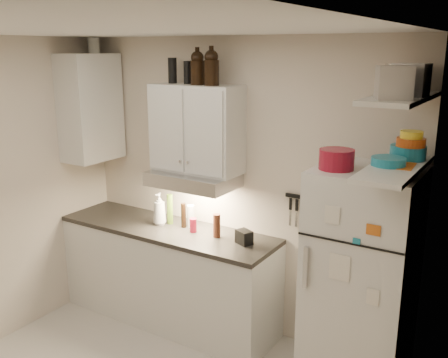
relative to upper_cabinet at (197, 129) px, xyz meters
The scene contains 34 objects.
ceiling 1.58m from the upper_cabinet, 77.33° to the right, with size 3.20×3.00×0.02m, color white.
back_wall 0.63m from the upper_cabinet, 30.26° to the left, with size 3.20×0.02×2.60m, color beige.
right_wall 2.39m from the upper_cabinet, 34.95° to the right, with size 0.02×3.00×2.60m, color beige.
base_cabinet 1.41m from the upper_cabinet, 151.63° to the right, with size 2.10×0.60×0.88m, color silver.
countertop 0.97m from the upper_cabinet, 151.63° to the right, with size 2.10×0.62×0.04m, color #282522.
upper_cabinet is the anchor object (origin of this frame).
side_cabinet 1.15m from the upper_cabinet, behind, with size 0.33×0.55×1.00m, color silver.
range_hood 0.44m from the upper_cabinet, 90.00° to the right, with size 0.76×0.46×0.12m, color silver.
fridge 1.84m from the upper_cabinet, ahead, with size 0.70×0.68×1.70m, color silver.
shelf_hi 1.82m from the upper_cabinet, 10.05° to the right, with size 0.30×0.95×0.03m, color silver.
shelf_lo 1.78m from the upper_cabinet, 10.05° to the right, with size 0.30×0.95×0.03m, color silver.
knife_strip 1.13m from the upper_cabinet, ahead, with size 0.42×0.02×0.03m, color black.
dutch_oven 1.39m from the upper_cabinet, 12.24° to the right, with size 0.24×0.24×0.14m, color maroon.
book_stack 1.79m from the upper_cabinet, ahead, with size 0.19×0.24×0.08m, color #CA6019.
spice_jar 1.69m from the upper_cabinet, 10.19° to the right, with size 0.06×0.06×0.11m, color silver.
stock_pot 1.77m from the upper_cabinet, ahead, with size 0.26×0.26×0.18m, color silver.
tin_a 1.89m from the upper_cabinet, 10.33° to the right, with size 0.19×0.17×0.19m, color #AAAAAD.
tin_b 1.92m from the upper_cabinet, 18.12° to the right, with size 0.19×0.19×0.19m, color #AAAAAD.
bowl_teal 1.77m from the upper_cabinet, ahead, with size 0.23×0.23×0.09m, color teal.
bowl_orange 1.79m from the upper_cabinet, ahead, with size 0.19×0.19×0.06m, color #BC4711.
bowl_yellow 1.79m from the upper_cabinet, ahead, with size 0.15×0.15×0.05m, color yellow.
plates 1.74m from the upper_cabinet, 10.88° to the right, with size 0.22×0.22×0.05m, color teal.
growler_a 0.52m from the upper_cabinet, 37.66° to the right, with size 0.12×0.12×0.28m, color black, non-canonical shape.
growler_b 0.56m from the upper_cabinet, 13.62° to the right, with size 0.12×0.12×0.29m, color black, non-canonical shape.
thermos_a 0.48m from the upper_cabinet, 169.67° to the left, with size 0.07×0.07×0.19m, color black.
thermos_b 0.55m from the upper_cabinet, behind, with size 0.08×0.08×0.22m, color black.
side_jar 1.36m from the upper_cabinet, behind, with size 0.11×0.11×0.15m, color silver.
soap_bottle 0.83m from the upper_cabinet, 162.48° to the right, with size 0.13×0.13×0.33m, color silver.
pepper_mill 0.85m from the upper_cabinet, 20.72° to the right, with size 0.06×0.06×0.21m, color #5B2C1B.
oil_bottle 0.82m from the upper_cabinet, behind, with size 0.05×0.05×0.28m, color #4B6D1B.
vinegar_bottle 0.80m from the upper_cabinet, 155.97° to the right, with size 0.05×0.05×0.23m, color black.
clear_bottle 0.81m from the upper_cabinet, behind, with size 0.07×0.07×0.20m, color silver.
red_jar 0.85m from the upper_cabinet, 77.39° to the right, with size 0.06×0.06×0.12m, color maroon.
caddy 1.01m from the upper_cabinet, 11.27° to the right, with size 0.13×0.10×0.12m, color black.
Camera 1 is at (2.16, -2.15, 2.49)m, focal length 40.00 mm.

